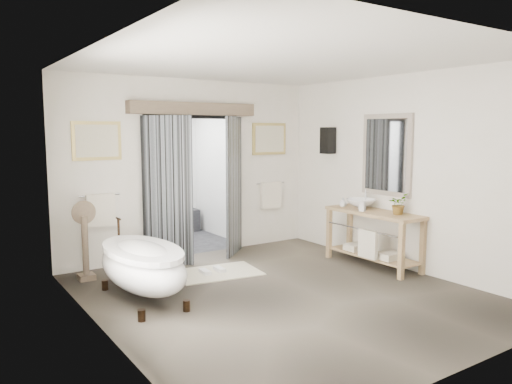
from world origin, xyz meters
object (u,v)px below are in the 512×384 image
Objects in this scene: clawfoot_tub at (142,265)px; rug at (217,272)px; basin at (361,204)px; vanity at (373,234)px.

rug is at bearing 20.82° from clawfoot_tub.
basin is at bearing -3.23° from clawfoot_tub.
clawfoot_tub is at bearing 172.24° from vanity.
vanity is 0.51m from basin.
clawfoot_tub is at bearing -159.18° from rug.
rug is at bearing -175.60° from basin.
rug is at bearing 155.60° from vanity.
vanity reaches higher than rug.
rug is (-2.17, 0.98, -0.50)m from vanity.
clawfoot_tub is at bearing -160.96° from basin.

